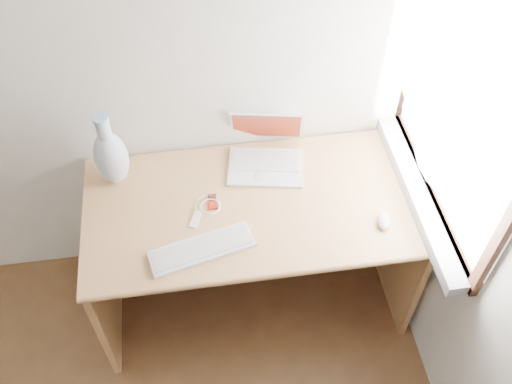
{
  "coord_description": "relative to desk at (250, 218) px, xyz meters",
  "views": [
    {
      "loc": [
        0.79,
        -0.13,
        2.64
      ],
      "look_at": [
        1.0,
        1.35,
        0.86
      ],
      "focal_mm": 40.0,
      "sensor_mm": 36.0,
      "label": 1
    }
  ],
  "objects": [
    {
      "name": "window",
      "position": [
        0.72,
        -0.17,
        0.74
      ],
      "size": [
        0.11,
        0.99,
        1.1
      ],
      "color": "white",
      "rests_on": "right_wall"
    },
    {
      "name": "remote",
      "position": [
        -0.25,
        -0.14,
        0.22
      ],
      "size": [
        0.06,
        0.09,
        0.01
      ],
      "primitive_type": "cube",
      "rotation": [
        0.0,
        0.0,
        -0.38
      ],
      "color": "white",
      "rests_on": "desk"
    },
    {
      "name": "ipod",
      "position": [
        -0.17,
        -0.06,
        0.22
      ],
      "size": [
        0.04,
        0.08,
        0.01
      ],
      "rotation": [
        0.0,
        0.0,
        -0.02
      ],
      "color": "#A41C0B",
      "rests_on": "desk"
    },
    {
      "name": "laptop",
      "position": [
        0.08,
        0.15,
        0.27
      ],
      "size": [
        0.36,
        0.33,
        0.22
      ],
      "rotation": [
        0.0,
        0.0,
        -0.19
      ],
      "color": "white",
      "rests_on": "desk"
    },
    {
      "name": "external_keyboard",
      "position": [
        -0.23,
        -0.3,
        0.23
      ],
      "size": [
        0.44,
        0.22,
        0.02
      ],
      "rotation": [
        0.0,
        0.0,
        0.23
      ],
      "color": "white",
      "rests_on": "desk"
    },
    {
      "name": "vase",
      "position": [
        -0.57,
        0.13,
        0.37
      ],
      "size": [
        0.14,
        0.14,
        0.37
      ],
      "color": "silver",
      "rests_on": "desk"
    },
    {
      "name": "mouse",
      "position": [
        0.52,
        -0.27,
        0.23
      ],
      "size": [
        0.07,
        0.1,
        0.03
      ],
      "primitive_type": "ellipsoid",
      "rotation": [
        0.0,
        0.0,
        -0.27
      ],
      "color": "white",
      "rests_on": "desk"
    },
    {
      "name": "cable_coil",
      "position": [
        -0.19,
        -0.08,
        0.22
      ],
      "size": [
        0.15,
        0.15,
        0.01
      ],
      "primitive_type": "torus",
      "rotation": [
        0.0,
        0.0,
        -0.44
      ],
      "color": "white",
      "rests_on": "desk"
    },
    {
      "name": "desk",
      "position": [
        0.0,
        0.0,
        0.0
      ],
      "size": [
        1.43,
        0.72,
        0.76
      ],
      "color": "tan",
      "rests_on": "floor"
    }
  ]
}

